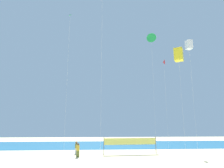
{
  "coord_description": "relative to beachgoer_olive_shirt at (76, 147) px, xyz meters",
  "views": [
    {
      "loc": [
        -3.09,
        -16.68,
        3.77
      ],
      "look_at": [
        -1.22,
        6.75,
        8.75
      ],
      "focal_mm": 32.37,
      "sensor_mm": 36.0,
      "label": 1
    }
  ],
  "objects": [
    {
      "name": "kite_green_delta",
      "position": [
        12.29,
        2.54,
        18.2
      ],
      "size": [
        1.67,
        0.89,
        20.01
      ],
      "color": "silver",
      "rests_on": "ground"
    },
    {
      "name": "kite_green_diamond",
      "position": [
        -1.02,
        -5.04,
        16.0
      ],
      "size": [
        0.52,
        0.52,
        18.66
      ],
      "color": "silver",
      "rests_on": "ground"
    },
    {
      "name": "kite_yellow_box",
      "position": [
        12.44,
        -7.88,
        11.29
      ],
      "size": [
        1.32,
        1.32,
        12.98
      ],
      "color": "silver",
      "rests_on": "ground"
    },
    {
      "name": "kite_red_delta",
      "position": [
        14.95,
        4.33,
        14.37
      ],
      "size": [
        0.7,
        1.04,
        15.82
      ],
      "color": "silver",
      "rests_on": "ground"
    },
    {
      "name": "kite_white_box",
      "position": [
        15.29,
        -4.97,
        13.87
      ],
      "size": [
        0.83,
        0.83,
        15.42
      ],
      "color": "silver",
      "rests_on": "ground"
    },
    {
      "name": "ocean_band",
      "position": [
        5.76,
        15.0,
        -0.91
      ],
      "size": [
        120.0,
        20.0,
        0.01
      ],
      "primitive_type": "cube",
      "color": "#1E6B99",
      "rests_on": "ground"
    },
    {
      "name": "beachgoer_mustard_shirt",
      "position": [
        0.47,
        -3.01,
        0.0
      ],
      "size": [
        0.39,
        0.39,
        1.72
      ],
      "rotation": [
        0.0,
        0.0,
        0.08
      ],
      "color": "olive",
      "rests_on": "ground"
    },
    {
      "name": "kite_pink_diamond",
      "position": [
        3.17,
        -8.52,
        17.51
      ],
      "size": [
        0.7,
        0.7,
        19.14
      ],
      "color": "silver",
      "rests_on": "ground"
    },
    {
      "name": "volleyball_net",
      "position": [
        7.6,
        -0.77,
        0.71
      ],
      "size": [
        7.59,
        0.68,
        2.4
      ],
      "color": "#4C4C51",
      "rests_on": "ground"
    },
    {
      "name": "beachgoer_olive_shirt",
      "position": [
        0.0,
        0.0,
        0.0
      ],
      "size": [
        0.39,
        0.39,
        1.72
      ],
      "rotation": [
        0.0,
        0.0,
        1.11
      ],
      "color": "white",
      "rests_on": "ground"
    }
  ]
}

